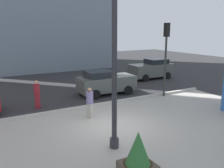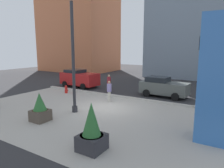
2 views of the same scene
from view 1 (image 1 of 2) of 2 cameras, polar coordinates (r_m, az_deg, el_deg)
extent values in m
plane|color=#2D2D30|center=(15.58, -6.96, -4.57)|extent=(60.00, 60.00, 0.00)
cube|color=#ADA89E|center=(10.66, 5.97, -12.96)|extent=(18.00, 10.00, 0.02)
cube|color=#B7B2A8|center=(14.79, -5.64, -5.17)|extent=(18.00, 0.24, 0.16)
cylinder|color=#2D2D33|center=(10.01, 0.52, -13.38)|extent=(0.36, 0.36, 0.40)
cylinder|color=#2D2D33|center=(9.06, 0.56, 5.68)|extent=(0.20, 0.20, 6.99)
cylinder|color=#382819|center=(7.81, 5.92, -17.83)|extent=(0.90, 0.90, 0.04)
cone|color=#2D6B33|center=(7.56, 6.02, -14.38)|extent=(0.76, 0.76, 1.02)
cylinder|color=#333833|center=(17.16, 12.10, 3.78)|extent=(0.14, 0.14, 4.05)
cube|color=black|center=(16.97, 12.49, 12.06)|extent=(0.28, 0.32, 0.90)
sphere|color=green|center=(17.10, 12.06, 11.18)|extent=(0.18, 0.18, 0.18)
cube|color=#565B56|center=(17.64, -1.23, 0.17)|extent=(4.09, 1.94, 1.00)
cube|color=#1E2328|center=(17.25, -3.05, 2.27)|extent=(1.87, 1.63, 0.42)
cylinder|color=black|center=(19.06, 0.98, -0.28)|extent=(0.65, 0.25, 0.64)
cylinder|color=black|center=(17.57, 3.70, -1.43)|extent=(0.65, 0.25, 0.64)
cylinder|color=black|center=(18.05, -6.02, -1.09)|extent=(0.65, 0.25, 0.64)
cylinder|color=black|center=(16.46, -3.78, -2.40)|extent=(0.65, 0.25, 0.64)
cube|color=#565B56|center=(23.33, 8.92, 3.23)|extent=(4.07, 1.83, 1.10)
cube|color=#1E2328|center=(23.60, 10.15, 5.18)|extent=(1.84, 1.59, 0.44)
cylinder|color=black|center=(21.98, 7.69, 1.36)|extent=(0.64, 0.23, 0.64)
cylinder|color=black|center=(23.41, 5.12, 2.12)|extent=(0.64, 0.23, 0.64)
cylinder|color=black|center=(23.54, 12.61, 1.92)|extent=(0.64, 0.23, 0.64)
cylinder|color=black|center=(24.87, 9.93, 2.60)|extent=(0.64, 0.23, 0.64)
cube|color=#B2AD9E|center=(12.98, -5.09, -6.19)|extent=(0.30, 0.34, 0.82)
cylinder|color=slate|center=(12.77, -5.15, -3.15)|extent=(0.48, 0.48, 0.61)
sphere|color=#8C664C|center=(12.66, -5.19, -1.33)|extent=(0.22, 0.22, 0.22)
cube|color=maroon|center=(15.17, -16.75, -3.88)|extent=(0.28, 0.20, 0.83)
cylinder|color=maroon|center=(14.98, -16.93, -1.21)|extent=(0.36, 0.36, 0.62)
sphere|color=tan|center=(14.89, -17.03, 0.37)|extent=(0.22, 0.22, 0.22)
camera|label=2|loc=(13.72, 69.65, 2.93)|focal=33.24mm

